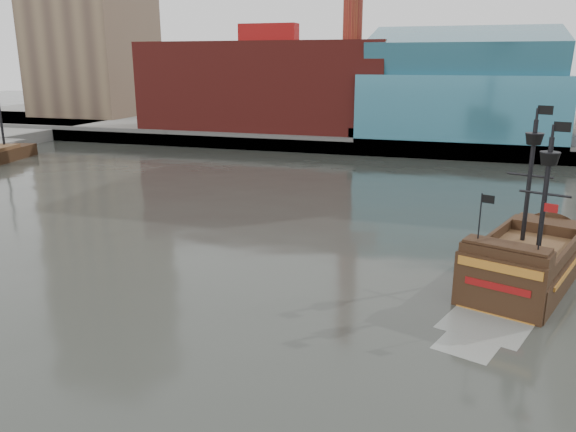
% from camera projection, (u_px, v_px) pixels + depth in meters
% --- Properties ---
extents(ground, '(400.00, 400.00, 0.00)m').
position_uv_depth(ground, '(208.00, 359.00, 27.31)').
color(ground, '#292C26').
rests_on(ground, ground).
extents(promenade_far, '(220.00, 60.00, 2.00)m').
position_uv_depth(promenade_far, '(407.00, 128.00, 111.59)').
color(promenade_far, slate).
rests_on(promenade_far, ground).
extents(seawall, '(220.00, 1.00, 2.60)m').
position_uv_depth(seawall, '(386.00, 148.00, 84.40)').
color(seawall, '#4C4C49').
rests_on(seawall, ground).
extents(pirate_ship, '(9.90, 16.86, 12.11)m').
position_uv_depth(pirate_ship, '(526.00, 267.00, 36.45)').
color(pirate_ship, black).
rests_on(pirate_ship, ground).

